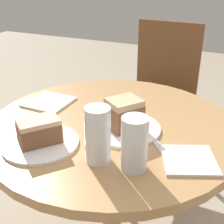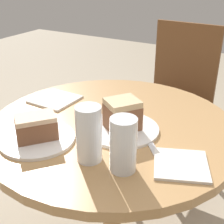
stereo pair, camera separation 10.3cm
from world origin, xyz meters
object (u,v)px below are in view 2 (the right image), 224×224
object	(u,v)px
cake_slice_near	(122,114)
cake_slice_far	(36,127)
plate_far	(38,139)
plate_near	(122,129)
glass_water	(89,137)
chair	(173,105)
glass_lemonade	(123,148)

from	to	relation	value
cake_slice_near	cake_slice_far	size ratio (longest dim) A/B	0.95
plate_far	cake_slice_far	world-z (taller)	cake_slice_far
plate_far	cake_slice_near	bearing A→B (deg)	43.08
plate_near	cake_slice_near	distance (m)	0.05
plate_near	glass_water	distance (m)	0.20
chair	glass_water	size ratio (longest dim) A/B	5.96
cake_slice_near	glass_lemonade	size ratio (longest dim) A/B	0.89
plate_far	cake_slice_near	world-z (taller)	cake_slice_near
plate_far	cake_slice_near	distance (m)	0.27
chair	glass_water	world-z (taller)	chair
plate_near	plate_far	bearing A→B (deg)	-136.92
chair	plate_far	size ratio (longest dim) A/B	4.15
cake_slice_far	glass_lemonade	world-z (taller)	glass_lemonade
chair	glass_lemonade	size ratio (longest dim) A/B	6.38
cake_slice_far	chair	bearing A→B (deg)	85.46
chair	glass_lemonade	xyz separation A→B (m)	(0.21, -1.04, 0.35)
glass_lemonade	glass_water	bearing A→B (deg)	-176.93
chair	cake_slice_far	world-z (taller)	chair
plate_near	glass_water	world-z (taller)	glass_water
chair	cake_slice_near	distance (m)	0.93
plate_near	cake_slice_far	size ratio (longest dim) A/B	1.69
glass_lemonade	glass_water	size ratio (longest dim) A/B	0.93
cake_slice_near	cake_slice_far	xyz separation A→B (m)	(-0.19, -0.18, -0.01)
chair	glass_water	xyz separation A→B (m)	(0.11, -1.04, 0.35)
plate_far	cake_slice_near	size ratio (longest dim) A/B	1.72
plate_near	glass_water	xyz separation A→B (m)	(-0.00, -0.19, 0.07)
chair	glass_water	bearing A→B (deg)	-81.76
chair	cake_slice_near	bearing A→B (deg)	-80.35
cake_slice_far	glass_lemonade	distance (m)	0.29
plate_far	glass_lemonade	world-z (taller)	glass_lemonade
plate_near	cake_slice_near	world-z (taller)	cake_slice_near
glass_lemonade	glass_water	distance (m)	0.10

